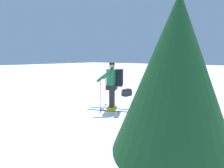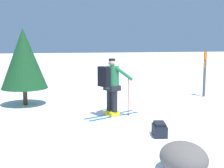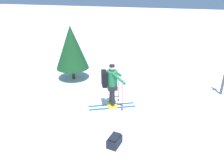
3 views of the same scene
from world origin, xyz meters
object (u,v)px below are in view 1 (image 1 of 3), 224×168
object	(u,v)px
dropped_backpack	(127,92)
rock_boulder	(149,85)
skier	(113,83)
pine_tree	(174,78)

from	to	relation	value
dropped_backpack	rock_boulder	bearing A→B (deg)	171.82
skier	rock_boulder	xyz separation A→B (m)	(-3.85, -0.43, -0.69)
skier	dropped_backpack	world-z (taller)	skier
dropped_backpack	rock_boulder	xyz separation A→B (m)	(-1.87, 0.27, 0.10)
rock_boulder	dropped_backpack	bearing A→B (deg)	-8.18
dropped_backpack	rock_boulder	world-z (taller)	rock_boulder
skier	dropped_backpack	bearing A→B (deg)	-160.52
rock_boulder	pine_tree	size ratio (longest dim) A/B	0.36
skier	pine_tree	bearing A→B (deg)	50.75
dropped_backpack	pine_tree	distance (m)	5.25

